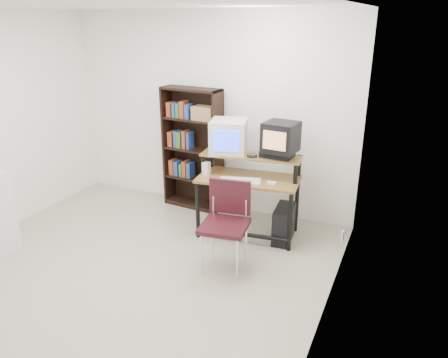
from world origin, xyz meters
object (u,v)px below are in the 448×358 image
at_px(crt_tv, 281,137).
at_px(pc_tower, 284,224).
at_px(crt_monitor, 229,137).
at_px(school_chair, 226,216).
at_px(bookshelf, 193,147).
at_px(computer_desk, 249,181).

bearing_deg(crt_tv, pc_tower, -39.52).
relative_size(crt_monitor, pc_tower, 1.14).
height_order(pc_tower, school_chair, school_chair).
xyz_separation_m(crt_tv, bookshelf, (-1.32, 0.37, -0.37)).
relative_size(computer_desk, pc_tower, 2.75).
bearing_deg(bookshelf, school_chair, -45.93).
distance_m(computer_desk, bookshelf, 1.13).
relative_size(crt_monitor, school_chair, 0.55).
height_order(crt_tv, school_chair, crt_tv).
height_order(computer_desk, bookshelf, bookshelf).
relative_size(pc_tower, bookshelf, 0.27).
bearing_deg(computer_desk, crt_monitor, 155.00).
xyz_separation_m(crt_monitor, school_chair, (0.36, -0.88, -0.59)).
bearing_deg(school_chair, computer_desk, 86.27).
height_order(computer_desk, crt_tv, crt_tv).
relative_size(computer_desk, bookshelf, 0.75).
bearing_deg(crt_tv, computer_desk, -151.04).
bearing_deg(computer_desk, school_chair, -92.87).
distance_m(computer_desk, school_chair, 0.79).
height_order(crt_monitor, bookshelf, bookshelf).
relative_size(school_chair, bookshelf, 0.56).
bearing_deg(crt_tv, crt_monitor, -170.56).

